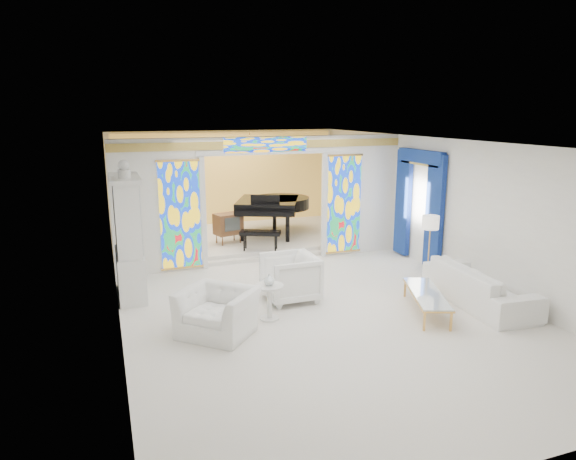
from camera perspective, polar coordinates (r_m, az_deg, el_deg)
name	(u,v)px	position (r m, az deg, el deg)	size (l,w,h in m)	color
floor	(294,287)	(10.77, 0.72, -6.30)	(12.00, 12.00, 0.00)	silver
ceiling	(295,141)	(10.18, 0.77, 9.84)	(7.00, 12.00, 0.02)	white
wall_back	(226,180)	(16.05, -6.86, 5.57)	(7.00, 0.02, 3.00)	white
wall_front	(517,335)	(5.43, 24.08, -10.63)	(7.00, 0.02, 3.00)	white
wall_left	(112,230)	(9.73, -18.92, 0.05)	(0.02, 12.00, 3.00)	white
wall_right	(440,206)	(12.04, 16.55, 2.61)	(0.02, 12.00, 3.00)	white
partition_wall	(265,194)	(12.20, -2.56, 4.01)	(7.00, 0.22, 3.00)	white
stained_glass_left	(180,215)	(11.73, -11.90, 1.61)	(0.90, 0.04, 2.40)	gold
stained_glass_right	(344,204)	(12.91, 6.23, 2.86)	(0.90, 0.04, 2.40)	gold
stained_glass_transom	(266,145)	(11.97, -2.47, 9.46)	(2.00, 0.04, 0.34)	gold
alcove_platform	(243,238)	(14.50, -4.99, -0.87)	(6.80, 3.80, 0.18)	silver
gold_curtain_back	(227,180)	(15.94, -6.76, 5.52)	(6.70, 0.10, 2.90)	#F0BF53
chandelier	(250,150)	(14.06, -4.29, 8.87)	(0.48, 0.48, 0.30)	gold
blue_drapes	(419,198)	(12.53, 14.32, 3.51)	(0.14, 1.85, 2.65)	navy
china_cabinet	(128,239)	(10.39, -17.31, -0.91)	(0.56, 1.46, 2.72)	silver
armchair_left	(217,312)	(8.55, -7.86, -9.02)	(1.16, 1.01, 0.75)	white
armchair_right	(290,278)	(9.90, 0.22, -5.31)	(0.96, 0.99, 0.90)	white
sofa	(479,285)	(10.40, 20.47, -5.77)	(2.49, 0.97, 0.73)	white
side_table	(269,297)	(9.03, -2.10, -7.44)	(0.62, 0.62, 0.63)	silver
vase	(269,280)	(8.92, -2.12, -5.53)	(0.19, 0.19, 0.20)	white
coffee_table	(427,294)	(9.66, 15.15, -6.89)	(1.12, 1.80, 0.38)	silver
floor_lamp	(430,226)	(11.16, 15.54, 0.47)	(0.37, 0.37, 1.44)	gold
grand_piano	(274,205)	(14.38, -1.61, 2.80)	(2.75, 3.18, 1.23)	black
tv_console	(228,224)	(13.50, -6.67, 0.67)	(0.78, 0.62, 0.79)	brown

